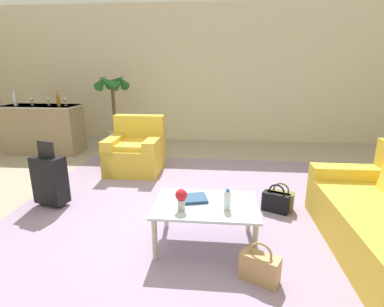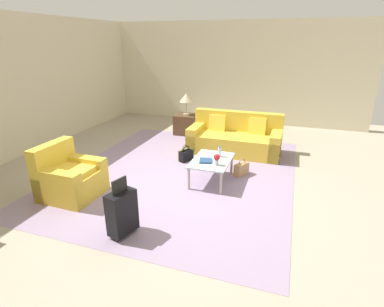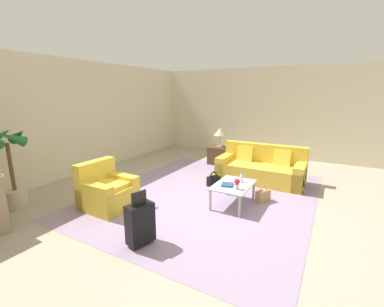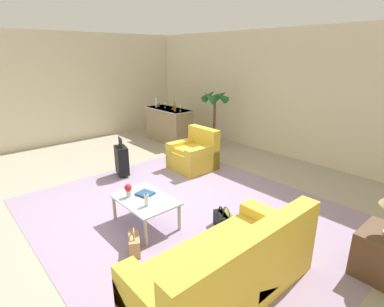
{
  "view_description": "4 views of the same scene",
  "coord_description": "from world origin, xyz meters",
  "px_view_note": "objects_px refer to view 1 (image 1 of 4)",
  "views": [
    {
      "loc": [
        0.52,
        -3.14,
        1.71
      ],
      "look_at": [
        0.18,
        0.41,
        0.68
      ],
      "focal_mm": 28.0,
      "sensor_mm": 36.0,
      "label": 1
    },
    {
      "loc": [
        -4.59,
        -1.81,
        2.51
      ],
      "look_at": [
        -0.05,
        -0.27,
        0.7
      ],
      "focal_mm": 28.0,
      "sensor_mm": 36.0,
      "label": 2
    },
    {
      "loc": [
        -4.22,
        -2.14,
        2.21
      ],
      "look_at": [
        0.18,
        0.32,
        1.03
      ],
      "focal_mm": 24.0,
      "sensor_mm": 36.0,
      "label": 3
    },
    {
      "loc": [
        3.9,
        -2.64,
        2.52
      ],
      "look_at": [
        0.69,
        0.18,
        1.08
      ],
      "focal_mm": 28.0,
      "sensor_mm": 36.0,
      "label": 4
    }
  ],
  "objects_px": {
    "water_bottle": "(227,200)",
    "wine_glass_rightmost": "(65,100)",
    "handbag_black": "(276,202)",
    "potted_palm": "(114,108)",
    "flower_vase": "(181,198)",
    "handbag_olive": "(280,200)",
    "wine_glass_left_of_centre": "(32,100)",
    "armchair": "(136,153)",
    "handbag_tan": "(260,267)",
    "wine_bottle_amber": "(58,100)",
    "suitcase_black": "(50,179)",
    "bar_console": "(44,128)",
    "wine_bottle_clear": "(15,100)",
    "coffee_table": "(206,209)",
    "coffee_table_book": "(194,198)",
    "wine_glass_leftmost": "(16,100)",
    "wine_glass_right_of_centre": "(48,100)"
  },
  "relations": [
    {
      "from": "coffee_table",
      "to": "wine_bottle_amber",
      "type": "distance_m",
      "value": 4.31
    },
    {
      "from": "coffee_table_book",
      "to": "wine_glass_rightmost",
      "type": "relative_size",
      "value": 1.56
    },
    {
      "from": "wine_glass_rightmost",
      "to": "wine_glass_left_of_centre",
      "type": "bearing_deg",
      "value": -178.43
    },
    {
      "from": "water_bottle",
      "to": "wine_glass_rightmost",
      "type": "relative_size",
      "value": 1.32
    },
    {
      "from": "handbag_tan",
      "to": "potted_palm",
      "type": "xyz_separation_m",
      "value": [
        -2.67,
        4.19,
        0.73
      ]
    },
    {
      "from": "wine_glass_left_of_centre",
      "to": "handbag_black",
      "type": "bearing_deg",
      "value": -27.18
    },
    {
      "from": "handbag_tan",
      "to": "wine_glass_left_of_centre",
      "type": "bearing_deg",
      "value": 139.08
    },
    {
      "from": "coffee_table_book",
      "to": "wine_glass_leftmost",
      "type": "bearing_deg",
      "value": 127.25
    },
    {
      "from": "wine_glass_left_of_centre",
      "to": "wine_glass_rightmost",
      "type": "relative_size",
      "value": 1.0
    },
    {
      "from": "flower_vase",
      "to": "handbag_black",
      "type": "relative_size",
      "value": 0.57
    },
    {
      "from": "wine_bottle_clear",
      "to": "suitcase_black",
      "type": "bearing_deg",
      "value": -49.55
    },
    {
      "from": "water_bottle",
      "to": "bar_console",
      "type": "relative_size",
      "value": 0.13
    },
    {
      "from": "armchair",
      "to": "wine_bottle_clear",
      "type": "xyz_separation_m",
      "value": [
        -2.64,
        0.8,
        0.79
      ]
    },
    {
      "from": "potted_palm",
      "to": "armchair",
      "type": "bearing_deg",
      "value": -59.49
    },
    {
      "from": "wine_bottle_clear",
      "to": "handbag_olive",
      "type": "relative_size",
      "value": 0.84
    },
    {
      "from": "wine_glass_left_of_centre",
      "to": "handbag_black",
      "type": "relative_size",
      "value": 0.43
    },
    {
      "from": "wine_glass_right_of_centre",
      "to": "wine_bottle_amber",
      "type": "height_order",
      "value": "wine_bottle_amber"
    },
    {
      "from": "bar_console",
      "to": "wine_bottle_clear",
      "type": "height_order",
      "value": "wine_bottle_clear"
    },
    {
      "from": "bar_console",
      "to": "wine_glass_right_of_centre",
      "type": "height_order",
      "value": "wine_glass_right_of_centre"
    },
    {
      "from": "coffee_table_book",
      "to": "wine_glass_rightmost",
      "type": "bearing_deg",
      "value": 118.37
    },
    {
      "from": "wine_bottle_amber",
      "to": "handbag_tan",
      "type": "distance_m",
      "value": 5.02
    },
    {
      "from": "handbag_black",
      "to": "potted_palm",
      "type": "xyz_separation_m",
      "value": [
        -3.02,
        2.9,
        0.73
      ]
    },
    {
      "from": "wine_glass_rightmost",
      "to": "handbag_black",
      "type": "distance_m",
      "value": 4.56
    },
    {
      "from": "armchair",
      "to": "wine_bottle_amber",
      "type": "relative_size",
      "value": 3.04
    },
    {
      "from": "flower_vase",
      "to": "handbag_olive",
      "type": "xyz_separation_m",
      "value": [
        1.1,
        1.0,
        -0.44
      ]
    },
    {
      "from": "handbag_black",
      "to": "handbag_olive",
      "type": "relative_size",
      "value": 1.0
    },
    {
      "from": "coffee_table_book",
      "to": "coffee_table",
      "type": "bearing_deg",
      "value": -48.49
    },
    {
      "from": "wine_bottle_amber",
      "to": "handbag_olive",
      "type": "bearing_deg",
      "value": -28.45
    },
    {
      "from": "wine_bottle_amber",
      "to": "wine_glass_leftmost",
      "type": "bearing_deg",
      "value": 171.28
    },
    {
      "from": "coffee_table",
      "to": "potted_palm",
      "type": "distance_m",
      "value": 4.33
    },
    {
      "from": "flower_vase",
      "to": "suitcase_black",
      "type": "xyz_separation_m",
      "value": [
        -1.78,
        0.85,
        -0.21
      ]
    },
    {
      "from": "flower_vase",
      "to": "wine_glass_right_of_centre",
      "type": "height_order",
      "value": "wine_glass_right_of_centre"
    },
    {
      "from": "wine_bottle_amber",
      "to": "handbag_tan",
      "type": "bearing_deg",
      "value": -44.62
    },
    {
      "from": "armchair",
      "to": "potted_palm",
      "type": "relative_size",
      "value": 0.57
    },
    {
      "from": "wine_glass_leftmost",
      "to": "wine_bottle_clear",
      "type": "bearing_deg",
      "value": -60.48
    },
    {
      "from": "coffee_table_book",
      "to": "wine_glass_rightmost",
      "type": "distance_m",
      "value": 4.22
    },
    {
      "from": "coffee_table_book",
      "to": "suitcase_black",
      "type": "xyz_separation_m",
      "value": [
        -1.88,
        0.62,
        -0.1
      ]
    },
    {
      "from": "armchair",
      "to": "bar_console",
      "type": "relative_size",
      "value": 0.59
    },
    {
      "from": "wine_bottle_clear",
      "to": "handbag_tan",
      "type": "height_order",
      "value": "wine_bottle_clear"
    },
    {
      "from": "water_bottle",
      "to": "coffee_table",
      "type": "bearing_deg",
      "value": 153.43
    },
    {
      "from": "armchair",
      "to": "handbag_tan",
      "type": "relative_size",
      "value": 2.55
    },
    {
      "from": "coffee_table",
      "to": "coffee_table_book",
      "type": "xyz_separation_m",
      "value": [
        -0.12,
        0.08,
        0.07
      ]
    },
    {
      "from": "coffee_table_book",
      "to": "wine_glass_left_of_centre",
      "type": "xyz_separation_m",
      "value": [
        -3.55,
        3.03,
        0.62
      ]
    },
    {
      "from": "wine_glass_rightmost",
      "to": "handbag_olive",
      "type": "xyz_separation_m",
      "value": [
        3.86,
        -2.28,
        -0.96
      ]
    },
    {
      "from": "wine_glass_left_of_centre",
      "to": "potted_palm",
      "type": "height_order",
      "value": "potted_palm"
    },
    {
      "from": "coffee_table_book",
      "to": "flower_vase",
      "type": "bearing_deg",
      "value": -128.3
    },
    {
      "from": "flower_vase",
      "to": "wine_glass_leftmost",
      "type": "distance_m",
      "value": 5.05
    },
    {
      "from": "potted_palm",
      "to": "wine_glass_right_of_centre",
      "type": "bearing_deg",
      "value": -152.38
    },
    {
      "from": "handbag_tan",
      "to": "wine_bottle_amber",
      "type": "bearing_deg",
      "value": 135.38
    },
    {
      "from": "handbag_black",
      "to": "potted_palm",
      "type": "bearing_deg",
      "value": 136.14
    }
  ]
}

